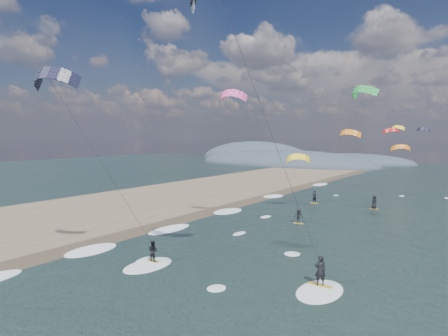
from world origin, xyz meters
The scene contains 9 objects.
ground centered at (0.00, 0.00, 0.00)m, with size 260.00×260.00×0.00m, color black.
sand_strip centered at (-24.00, 10.00, 0.00)m, with size 26.00×240.00×0.00m, color brown.
wet_sand_strip centered at (-12.00, 10.00, 0.00)m, with size 3.00×240.00×0.00m, color #382D23.
coastal_hills centered at (-44.84, 107.86, 0.00)m, with size 80.00×41.00×15.00m.
kitesurfer_near_a centered at (4.77, 4.93, 14.96)m, with size 8.02×8.51×18.99m.
kitesurfer_near_b centered at (-6.41, 2.77, 9.42)m, with size 6.97×8.50×14.73m.
far_kitesurfers centered at (0.65, 32.68, 0.87)m, with size 9.13×14.40×1.80m.
bg_kite_field centered at (0.15, 53.74, 11.12)m, with size 12.62×76.76×9.06m.
shoreline_surf centered at (-10.80, 14.75, 0.00)m, with size 2.40×79.40×0.11m.
Camera 1 is at (16.53, -12.50, 9.60)m, focal length 30.00 mm.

